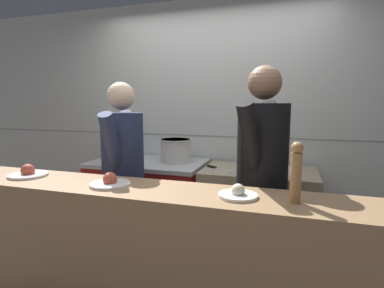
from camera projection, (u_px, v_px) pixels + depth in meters
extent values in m
cube|color=silver|center=(213.00, 122.00, 3.29)|extent=(8.00, 0.06, 2.60)
cube|color=gray|center=(212.00, 136.00, 3.28)|extent=(8.00, 0.00, 0.01)
cube|color=maroon|center=(149.00, 204.00, 3.21)|extent=(1.16, 0.70, 0.86)
cube|color=#B7BABF|center=(148.00, 163.00, 3.14)|extent=(1.18, 0.71, 0.04)
cube|color=#B7BABF|center=(134.00, 209.00, 2.88)|extent=(1.04, 0.03, 0.10)
cube|color=gray|center=(258.00, 215.00, 2.86)|extent=(1.05, 0.65, 0.89)
cube|color=black|center=(253.00, 270.00, 2.63)|extent=(1.03, 0.04, 0.10)
cube|color=#93704C|center=(148.00, 261.00, 1.94)|extent=(3.02, 0.45, 0.98)
cylinder|color=#B7BABF|center=(125.00, 150.00, 3.26)|extent=(0.26, 0.26, 0.20)
cylinder|color=#B7BABF|center=(125.00, 141.00, 3.25)|extent=(0.28, 0.28, 0.01)
cylinder|color=beige|center=(176.00, 151.00, 3.08)|extent=(0.31, 0.31, 0.24)
cylinder|color=beige|center=(176.00, 140.00, 3.07)|extent=(0.32, 0.32, 0.01)
cone|color=#B7BABF|center=(286.00, 168.00, 2.73)|extent=(0.23, 0.23, 0.07)
cube|color=#B7BABF|center=(224.00, 170.00, 2.77)|extent=(0.21, 0.15, 0.01)
cube|color=black|center=(212.00, 167.00, 2.90)|extent=(0.11, 0.08, 0.02)
cylinder|color=white|center=(28.00, 175.00, 2.18)|extent=(0.27, 0.27, 0.02)
sphere|color=#B24733|center=(28.00, 170.00, 2.18)|extent=(0.10, 0.10, 0.10)
cylinder|color=white|center=(110.00, 184.00, 1.93)|extent=(0.26, 0.26, 0.02)
sphere|color=#B24733|center=(110.00, 179.00, 1.93)|extent=(0.09, 0.09, 0.09)
cylinder|color=white|center=(238.00, 195.00, 1.70)|extent=(0.22, 0.22, 0.02)
sphere|color=beige|center=(238.00, 190.00, 1.69)|extent=(0.08, 0.08, 0.08)
cylinder|color=#AD7A47|center=(296.00, 178.00, 1.59)|extent=(0.06, 0.06, 0.27)
sphere|color=#AD7A47|center=(297.00, 148.00, 1.57)|extent=(0.06, 0.06, 0.06)
cube|color=black|center=(125.00, 236.00, 2.53)|extent=(0.32, 0.23, 0.78)
cylinder|color=#262D4C|center=(123.00, 153.00, 2.44)|extent=(0.39, 0.39, 0.65)
sphere|color=beige|center=(121.00, 96.00, 2.37)|extent=(0.22, 0.22, 0.22)
cylinder|color=#262D4C|center=(131.00, 140.00, 2.62)|extent=(0.15, 0.34, 0.54)
cylinder|color=#262D4C|center=(113.00, 147.00, 2.23)|extent=(0.15, 0.34, 0.54)
cube|color=black|center=(259.00, 252.00, 2.22)|extent=(0.35, 0.27, 0.83)
cylinder|color=black|center=(263.00, 152.00, 2.11)|extent=(0.44, 0.44, 0.68)
sphere|color=#8C664C|center=(265.00, 83.00, 2.05)|extent=(0.23, 0.23, 0.23)
cylinder|color=black|center=(273.00, 138.00, 2.28)|extent=(0.20, 0.36, 0.57)
cylinder|color=black|center=(251.00, 144.00, 1.93)|extent=(0.20, 0.36, 0.57)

